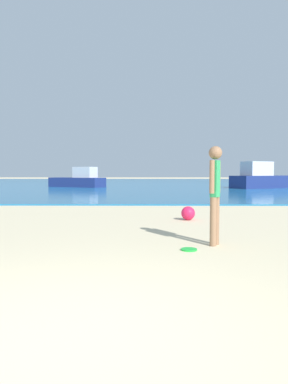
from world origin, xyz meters
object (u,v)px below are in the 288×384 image
object	(u,v)px
boat_far	(265,179)
frisbee	(189,250)
boat_near	(79,180)
beach_ball	(188,213)
person_standing	(215,189)

from	to	relation	value
boat_far	frisbee	bearing A→B (deg)	-138.21
boat_near	beach_ball	bearing A→B (deg)	137.45
frisbee	person_standing	bearing A→B (deg)	38.64
person_standing	boat_near	size ratio (longest dim) A/B	0.33
person_standing	frisbee	distance (m)	1.18
boat_near	boat_far	world-z (taller)	boat_far
frisbee	boat_far	world-z (taller)	boat_far
person_standing	frisbee	world-z (taller)	person_standing
beach_ball	boat_near	bearing A→B (deg)	109.28
frisbee	beach_ball	world-z (taller)	beach_ball
person_standing	boat_far	distance (m)	23.75
person_standing	boat_far	size ratio (longest dim) A/B	0.27
boat_near	beach_ball	size ratio (longest dim) A/B	14.19
boat_far	person_standing	bearing A→B (deg)	-137.45
frisbee	boat_near	size ratio (longest dim) A/B	0.05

